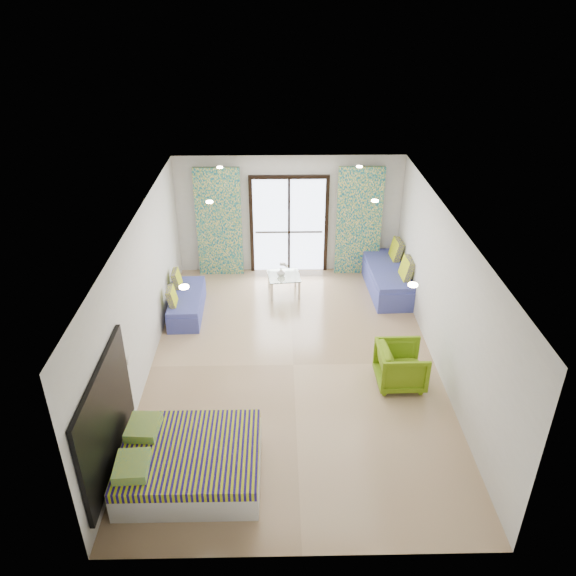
{
  "coord_description": "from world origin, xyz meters",
  "views": [
    {
      "loc": [
        -0.25,
        -8.01,
        5.94
      ],
      "look_at": [
        -0.08,
        0.72,
        1.15
      ],
      "focal_mm": 35.0,
      "sensor_mm": 36.0,
      "label": 1
    }
  ],
  "objects_px": {
    "bed": "(189,462)",
    "daybed_right": "(388,278)",
    "daybed_left": "(186,303)",
    "armchair": "(401,364)",
    "coffee_table": "(284,277)"
  },
  "relations": [
    {
      "from": "coffee_table",
      "to": "daybed_left",
      "type": "bearing_deg",
      "value": -158.51
    },
    {
      "from": "armchair",
      "to": "coffee_table",
      "type": "bearing_deg",
      "value": 30.19
    },
    {
      "from": "daybed_right",
      "to": "daybed_left",
      "type": "bearing_deg",
      "value": -170.53
    },
    {
      "from": "bed",
      "to": "armchair",
      "type": "relative_size",
      "value": 2.34
    },
    {
      "from": "bed",
      "to": "daybed_right",
      "type": "relative_size",
      "value": 0.92
    },
    {
      "from": "daybed_right",
      "to": "armchair",
      "type": "bearing_deg",
      "value": -98.65
    },
    {
      "from": "bed",
      "to": "daybed_left",
      "type": "xyz_separation_m",
      "value": [
        -0.64,
        4.31,
        -0.02
      ]
    },
    {
      "from": "daybed_left",
      "to": "armchair",
      "type": "height_order",
      "value": "armchair"
    },
    {
      "from": "daybed_left",
      "to": "armchair",
      "type": "xyz_separation_m",
      "value": [
        3.88,
        -2.35,
        0.15
      ]
    },
    {
      "from": "armchair",
      "to": "bed",
      "type": "bearing_deg",
      "value": 120.15
    },
    {
      "from": "bed",
      "to": "daybed_right",
      "type": "height_order",
      "value": "daybed_right"
    },
    {
      "from": "bed",
      "to": "coffee_table",
      "type": "relative_size",
      "value": 2.42
    },
    {
      "from": "coffee_table",
      "to": "armchair",
      "type": "distance_m",
      "value": 3.66
    },
    {
      "from": "bed",
      "to": "daybed_right",
      "type": "bearing_deg",
      "value": 55.38
    },
    {
      "from": "coffee_table",
      "to": "armchair",
      "type": "xyz_separation_m",
      "value": [
        1.9,
        -3.13,
        0.0
      ]
    }
  ]
}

